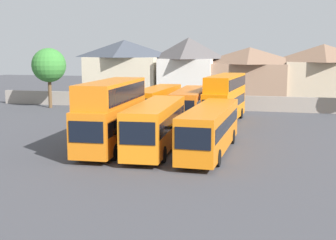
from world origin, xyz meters
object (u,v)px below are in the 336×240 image
at_px(bus_2, 156,124).
at_px(bus_6, 225,96).
at_px(house_terrace_left, 125,69).
at_px(tree_left_of_lot, 49,65).
at_px(house_terrace_centre, 188,69).
at_px(bus_4, 157,102).
at_px(bus_5, 191,104).
at_px(house_terrace_right, 249,74).
at_px(bus_3, 210,127).
at_px(house_terrace_far_right, 323,74).
at_px(bus_1, 112,111).

xyz_separation_m(bus_2, bus_6, (3.29, 14.28, 0.71)).
height_order(house_terrace_left, tree_left_of_lot, house_terrace_left).
height_order(bus_2, house_terrace_centre, house_terrace_centre).
distance_m(bus_4, tree_left_of_lot, 17.90).
height_order(bus_4, house_terrace_left, house_terrace_left).
bearing_deg(bus_5, bus_4, -90.57).
height_order(bus_4, tree_left_of_lot, tree_left_of_lot).
distance_m(house_terrace_left, tree_left_of_lot, 13.69).
bearing_deg(house_terrace_right, bus_4, -112.13).
height_order(bus_2, tree_left_of_lot, tree_left_of_lot).
distance_m(bus_3, tree_left_of_lot, 31.45).
height_order(house_terrace_left, house_terrace_far_right, house_terrace_left).
bearing_deg(bus_3, bus_2, -85.68).
bearing_deg(house_terrace_far_right, house_terrace_right, -177.71).
bearing_deg(bus_2, house_terrace_centre, -176.33).
xyz_separation_m(bus_2, bus_4, (-3.63, 13.47, -0.03)).
relative_size(bus_5, house_terrace_centre, 1.28).
relative_size(bus_2, house_terrace_right, 1.06).
distance_m(bus_1, house_terrace_left, 35.28).
height_order(bus_3, bus_6, bus_6).
xyz_separation_m(bus_2, house_terrace_far_right, (14.11, 33.50, 2.11)).
relative_size(house_terrace_left, tree_left_of_lot, 1.51).
bearing_deg(bus_1, bus_2, 92.97).
height_order(bus_2, bus_5, bus_2).
bearing_deg(bus_3, bus_4, -149.14).
bearing_deg(bus_4, tree_left_of_lot, -113.83).
bearing_deg(bus_6, house_terrace_centre, -154.09).
bearing_deg(bus_1, bus_5, 164.33).
bearing_deg(house_terrace_far_right, bus_5, -125.52).
height_order(bus_3, house_terrace_centre, house_terrace_centre).
distance_m(house_terrace_left, house_terrace_right, 18.32).
relative_size(bus_3, bus_4, 1.05).
bearing_deg(house_terrace_far_right, bus_1, -117.18).
height_order(bus_6, house_terrace_right, house_terrace_right).
distance_m(bus_2, house_terrace_far_right, 36.41).
relative_size(bus_4, house_terrace_centre, 1.28).
distance_m(bus_2, bus_3, 3.93).
relative_size(bus_2, bus_3, 0.94).
xyz_separation_m(house_terrace_far_right, tree_left_of_lot, (-33.70, -12.69, 1.23)).
xyz_separation_m(bus_4, tree_left_of_lot, (-15.97, 7.34, 3.38)).
bearing_deg(house_terrace_centre, house_terrace_left, 178.84).
distance_m(bus_1, tree_left_of_lot, 26.83).
bearing_deg(tree_left_of_lot, house_terrace_far_right, 20.63).
bearing_deg(bus_4, bus_6, 97.57).
bearing_deg(bus_6, bus_4, -79.23).
distance_m(bus_3, house_terrace_left, 37.65).
height_order(bus_1, bus_2, bus_1).
distance_m(bus_3, house_terrace_right, 32.96).
height_order(house_terrace_left, house_terrace_centre, house_terrace_centre).
height_order(bus_4, bus_6, bus_6).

